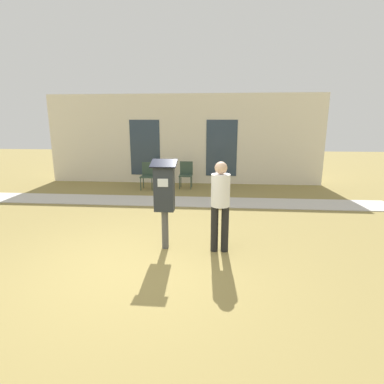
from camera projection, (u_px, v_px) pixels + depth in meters
The scene contains 7 objects.
ground_plane at pixel (134, 267), 4.67m from camera, with size 40.00×40.00×0.00m, color olive.
sidewalk at pixel (172, 201), 8.56m from camera, with size 12.00×1.10×0.02m.
building_facade at pixel (183, 140), 10.92m from camera, with size 10.00×0.26×3.20m.
parking_meter at pixel (164, 193), 5.18m from camera, with size 0.44×0.31×1.59m.
person_standing at pixel (220, 200), 5.07m from camera, with size 0.32×0.32×1.58m.
outdoor_chair_left at pixel (148, 174), 10.07m from camera, with size 0.44×0.44×0.90m.
outdoor_chair_middle at pixel (186, 172), 10.28m from camera, with size 0.44×0.44×0.90m.
Camera 1 is at (1.27, -4.19, 2.21)m, focal length 28.00 mm.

